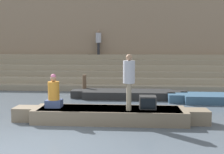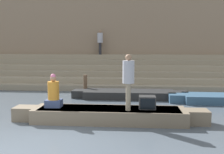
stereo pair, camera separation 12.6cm
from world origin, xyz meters
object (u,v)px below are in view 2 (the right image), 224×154
person_standing (128,78)px  tv_set (147,102)px  person_on_steps (100,41)px  person_rowing (54,94)px  rowboat_main (109,115)px  moored_boat_distant (129,94)px  mooring_post (85,85)px

person_standing → tv_set: (0.62, 0.19, -0.82)m
tv_set → person_on_steps: bearing=106.1°
person_standing → person_rowing: person_standing is taller
rowboat_main → moored_boat_distant: bearing=79.5°
person_standing → rowboat_main: bearing=174.6°
person_rowing → mooring_post: size_ratio=1.08×
rowboat_main → person_rowing: 1.99m
rowboat_main → moored_boat_distant: rowboat_main is taller
person_standing → person_rowing: 2.59m
rowboat_main → person_standing: 1.40m
tv_set → moored_boat_distant: tv_set is taller
rowboat_main → person_on_steps: 10.22m
moored_boat_distant → person_rowing: bearing=-122.4°
person_rowing → moored_boat_distant: person_rowing is taller
rowboat_main → person_rowing: size_ratio=5.72×
tv_set → mooring_post: size_ratio=0.52×
moored_boat_distant → person_standing: bearing=-90.4°
person_standing → tv_set: bearing=24.5°
person_standing → person_rowing: (-2.51, 0.18, -0.58)m
tv_set → mooring_post: 5.50m
rowboat_main → person_standing: person_standing is taller
person_standing → person_on_steps: 10.22m
moored_boat_distant → person_on_steps: person_on_steps is taller
person_rowing → person_on_steps: (0.36, 9.71, 1.99)m
rowboat_main → person_rowing: (-1.88, 0.04, 0.66)m
rowboat_main → tv_set: 1.32m
rowboat_main → tv_set: tv_set is taller
tv_set → moored_boat_distant: 4.11m
moored_boat_distant → person_on_steps: bearing=109.6°
rowboat_main → mooring_post: size_ratio=6.18×
mooring_post → person_on_steps: 5.57m
person_standing → moored_boat_distant: (-0.04, 4.23, -1.29)m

